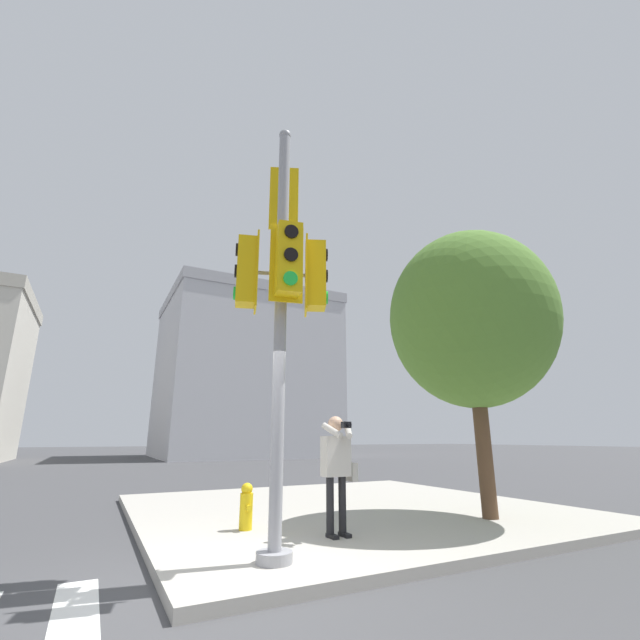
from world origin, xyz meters
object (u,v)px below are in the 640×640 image
Objects in this scene: street_tree at (471,319)px; person_photographer at (337,462)px; fire_hydrant at (246,506)px; traffic_signal_pole at (283,278)px.

person_photographer is at bearing -179.81° from street_tree.
fire_hydrant is at bearing 165.86° from street_tree.
street_tree reaches higher than fire_hydrant.
traffic_signal_pole is 3.55m from fire_hydrant.
traffic_signal_pole is 3.42× the size of person_photographer.
street_tree is (4.27, 0.84, 0.21)m from traffic_signal_pole.
person_photographer is at bearing 33.43° from traffic_signal_pole.
traffic_signal_pole reaches higher than fire_hydrant.
person_photographer is at bearing -45.28° from fire_hydrant.
traffic_signal_pole reaches higher than person_photographer.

